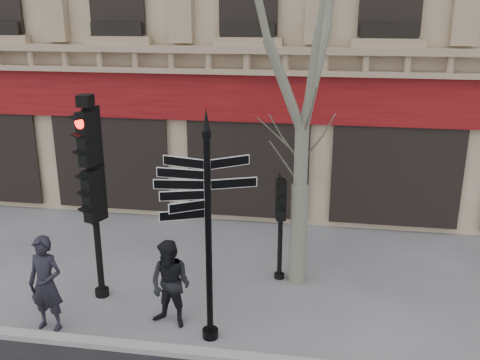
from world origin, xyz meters
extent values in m
plane|color=#5C5C61|center=(0.00, 0.00, 0.00)|extent=(80.00, 80.00, 0.00)
cube|color=#9A9691|center=(0.00, -1.40, 0.06)|extent=(80.00, 0.25, 0.12)
cube|color=#5B0910|center=(0.00, 4.88, 3.60)|extent=(28.00, 0.25, 1.30)
cube|color=#997A64|center=(0.00, 4.65, 4.57)|extent=(28.00, 0.35, 0.74)
cylinder|color=black|center=(0.17, -0.80, 1.92)|extent=(0.12, 0.12, 3.83)
cylinder|color=black|center=(0.17, -0.80, 0.09)|extent=(0.30, 0.30, 0.17)
cone|color=black|center=(0.17, -0.80, 4.13)|extent=(0.13, 0.13, 0.38)
cylinder|color=black|center=(-2.45, 0.32, 1.97)|extent=(0.14, 0.14, 3.95)
cylinder|color=black|center=(-2.45, 0.32, 0.08)|extent=(0.29, 0.29, 0.16)
cube|color=black|center=(-2.45, 0.32, 2.29)|extent=(0.55, 0.47, 1.07)
cube|color=black|center=(-2.45, 0.32, 3.45)|extent=(0.55, 0.47, 1.07)
sphere|color=#FF0C05|center=(-2.45, 0.32, 3.74)|extent=(0.23, 0.23, 0.23)
cube|color=black|center=(-2.45, 0.32, 4.19)|extent=(0.33, 0.38, 0.23)
cylinder|color=black|center=(1.22, 1.72, 1.18)|extent=(0.11, 0.11, 2.36)
cylinder|color=black|center=(1.22, 1.72, 0.07)|extent=(0.25, 0.25, 0.13)
cube|color=black|center=(1.22, 1.72, 1.91)|extent=(0.45, 0.37, 0.90)
cylinder|color=gray|center=(1.62, 1.62, 1.14)|extent=(0.37, 0.37, 2.28)
cylinder|color=gray|center=(1.62, 1.62, 2.90)|extent=(0.29, 0.29, 1.45)
imported|color=black|center=(-2.92, -1.00, 0.94)|extent=(0.73, 0.51, 1.89)
imported|color=black|center=(-0.65, -0.50, 0.87)|extent=(0.99, 0.86, 1.75)
camera|label=1|loc=(2.13, -9.20, 5.86)|focal=40.00mm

